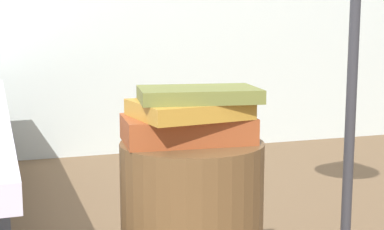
# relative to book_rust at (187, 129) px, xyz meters

# --- Properties ---
(book_rust) EXTENTS (0.30, 0.19, 0.06)m
(book_rust) POSITION_rel_book_rust_xyz_m (0.00, 0.00, 0.00)
(book_rust) COLOR #994723
(book_rust) RESTS_ON side_table
(book_ochre) EXTENTS (0.26, 0.23, 0.04)m
(book_ochre) POSITION_rel_book_rust_xyz_m (-0.00, -0.01, 0.05)
(book_ochre) COLOR #B7842D
(book_ochre) RESTS_ON book_rust
(book_olive) EXTENTS (0.29, 0.21, 0.03)m
(book_olive) POSITION_rel_book_rust_xyz_m (0.02, -0.02, 0.08)
(book_olive) COLOR olive
(book_olive) RESTS_ON book_ochre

